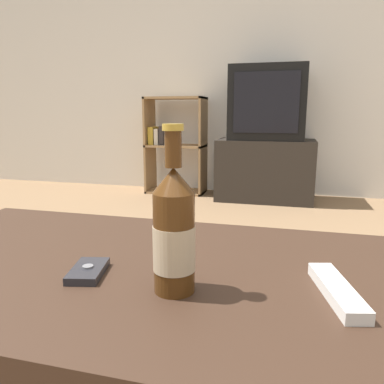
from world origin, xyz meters
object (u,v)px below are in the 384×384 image
object	(u,v)px
cell_phone	(88,271)
beer_bottle	(174,232)
bookshelf	(173,144)
television	(268,103)
tv_stand	(265,170)
remote_control	(337,290)

from	to	relation	value
cell_phone	beer_bottle	bearing A→B (deg)	-19.19
bookshelf	cell_phone	size ratio (longest dim) A/B	8.54
television	cell_phone	bearing A→B (deg)	-92.69
bookshelf	beer_bottle	bearing A→B (deg)	-72.36
bookshelf	cell_phone	world-z (taller)	bookshelf
tv_stand	beer_bottle	bearing A→B (deg)	-89.25
bookshelf	cell_phone	xyz separation A→B (m)	(0.75, -2.88, 0.01)
tv_stand	remote_control	size ratio (longest dim) A/B	4.70
tv_stand	beer_bottle	world-z (taller)	beer_bottle
television	bookshelf	distance (m)	0.96
tv_stand	remote_control	xyz separation A→B (m)	(0.29, -2.76, 0.22)
tv_stand	television	distance (m)	0.57
bookshelf	cell_phone	distance (m)	2.98
television	remote_control	distance (m)	2.79
cell_phone	remote_control	bearing A→B (deg)	-9.20
tv_stand	television	xyz separation A→B (m)	(0.00, -0.00, 0.57)
television	beer_bottle	distance (m)	2.81
tv_stand	cell_phone	world-z (taller)	tv_stand
bookshelf	remote_control	xyz separation A→B (m)	(1.17, -2.85, 0.01)
bookshelf	beer_bottle	xyz separation A→B (m)	(0.92, -2.90, 0.10)
tv_stand	bookshelf	world-z (taller)	bookshelf
tv_stand	beer_bottle	distance (m)	2.82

